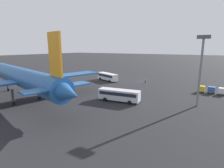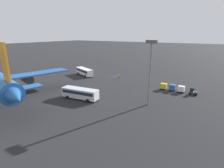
{
  "view_description": "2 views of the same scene",
  "coord_description": "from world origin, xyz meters",
  "px_view_note": "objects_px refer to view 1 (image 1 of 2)",
  "views": [
    {
      "loc": [
        -26.34,
        66.53,
        13.74
      ],
      "look_at": [
        0.34,
        22.11,
        2.86
      ],
      "focal_mm": 28.0,
      "sensor_mm": 36.0,
      "label": 1
    },
    {
      "loc": [
        -37.73,
        62.86,
        17.92
      ],
      "look_at": [
        -10.45,
        19.25,
        2.98
      ],
      "focal_mm": 28.0,
      "sensor_mm": 36.0,
      "label": 2
    }
  ],
  "objects_px": {
    "shuttle_bus_near": "(107,76)",
    "cargo_cart_white": "(222,91)",
    "airplane": "(23,78)",
    "shuttle_bus_far": "(119,94)",
    "cargo_cart_yellow": "(201,89)",
    "worker_person": "(145,81)",
    "cargo_cart_blue": "(212,90)"
  },
  "relations": [
    {
      "from": "worker_person",
      "to": "airplane",
      "type": "bearing_deg",
      "value": 64.83
    },
    {
      "from": "cargo_cart_yellow",
      "to": "cargo_cart_white",
      "type": "bearing_deg",
      "value": 179.6
    },
    {
      "from": "shuttle_bus_near",
      "to": "shuttle_bus_far",
      "type": "relative_size",
      "value": 1.03
    },
    {
      "from": "shuttle_bus_near",
      "to": "worker_person",
      "type": "height_order",
      "value": "shuttle_bus_near"
    },
    {
      "from": "worker_person",
      "to": "cargo_cart_yellow",
      "type": "xyz_separation_m",
      "value": [
        -20.3,
        5.44,
        0.32
      ]
    },
    {
      "from": "worker_person",
      "to": "cargo_cart_yellow",
      "type": "bearing_deg",
      "value": 165.0
    },
    {
      "from": "airplane",
      "to": "cargo_cart_white",
      "type": "distance_m",
      "value": 55.8
    },
    {
      "from": "shuttle_bus_near",
      "to": "cargo_cart_white",
      "type": "relative_size",
      "value": 5.51
    },
    {
      "from": "cargo_cart_white",
      "to": "shuttle_bus_near",
      "type": "bearing_deg",
      "value": -2.36
    },
    {
      "from": "worker_person",
      "to": "cargo_cart_blue",
      "type": "relative_size",
      "value": 0.84
    },
    {
      "from": "shuttle_bus_far",
      "to": "cargo_cart_yellow",
      "type": "relative_size",
      "value": 5.36
    },
    {
      "from": "airplane",
      "to": "worker_person",
      "type": "height_order",
      "value": "airplane"
    },
    {
      "from": "shuttle_bus_near",
      "to": "cargo_cart_yellow",
      "type": "relative_size",
      "value": 5.51
    },
    {
      "from": "shuttle_bus_near",
      "to": "cargo_cart_yellow",
      "type": "height_order",
      "value": "shuttle_bus_near"
    },
    {
      "from": "shuttle_bus_near",
      "to": "cargo_cart_blue",
      "type": "distance_m",
      "value": 38.42
    },
    {
      "from": "worker_person",
      "to": "cargo_cart_blue",
      "type": "bearing_deg",
      "value": 167.31
    },
    {
      "from": "shuttle_bus_near",
      "to": "worker_person",
      "type": "bearing_deg",
      "value": -143.99
    },
    {
      "from": "shuttle_bus_near",
      "to": "shuttle_bus_far",
      "type": "distance_m",
      "value": 29.18
    },
    {
      "from": "airplane",
      "to": "cargo_cart_yellow",
      "type": "distance_m",
      "value": 51.57
    },
    {
      "from": "airplane",
      "to": "cargo_cart_yellow",
      "type": "relative_size",
      "value": 24.18
    },
    {
      "from": "cargo_cart_white",
      "to": "shuttle_bus_far",
      "type": "bearing_deg",
      "value": 42.6
    },
    {
      "from": "airplane",
      "to": "shuttle_bus_far",
      "type": "distance_m",
      "value": 24.93
    },
    {
      "from": "airplane",
      "to": "shuttle_bus_near",
      "type": "distance_m",
      "value": 35.77
    },
    {
      "from": "cargo_cart_yellow",
      "to": "worker_person",
      "type": "bearing_deg",
      "value": -15.0
    },
    {
      "from": "shuttle_bus_near",
      "to": "cargo_cart_yellow",
      "type": "bearing_deg",
      "value": -160.5
    },
    {
      "from": "shuttle_bus_near",
      "to": "cargo_cart_white",
      "type": "xyz_separation_m",
      "value": [
        -41.14,
        1.7,
        -0.67
      ]
    },
    {
      "from": "shuttle_bus_far",
      "to": "cargo_cart_blue",
      "type": "relative_size",
      "value": 5.36
    },
    {
      "from": "cargo_cart_yellow",
      "to": "shuttle_bus_far",
      "type": "bearing_deg",
      "value": 50.42
    },
    {
      "from": "cargo_cart_white",
      "to": "cargo_cart_yellow",
      "type": "distance_m",
      "value": 5.5
    },
    {
      "from": "shuttle_bus_near",
      "to": "cargo_cart_blue",
      "type": "relative_size",
      "value": 5.51
    },
    {
      "from": "cargo_cart_white",
      "to": "cargo_cart_yellow",
      "type": "bearing_deg",
      "value": -0.4
    },
    {
      "from": "airplane",
      "to": "shuttle_bus_near",
      "type": "height_order",
      "value": "airplane"
    }
  ]
}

